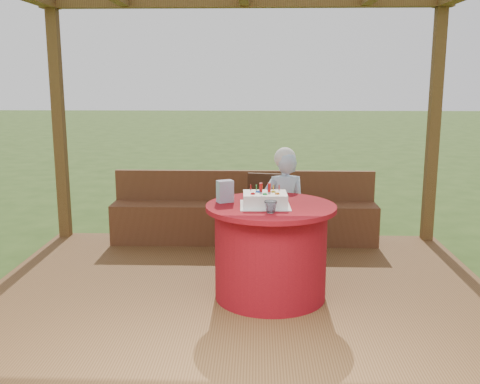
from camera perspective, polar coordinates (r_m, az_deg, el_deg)
name	(u,v)px	position (r m, az deg, el deg)	size (l,w,h in m)	color
ground	(239,312)	(4.92, -0.09, -12.08)	(60.00, 60.00, 0.00)	#2B4517
deck	(239,305)	(4.90, -0.09, -11.43)	(4.50, 4.00, 0.12)	brown
pergola	(239,20)	(4.53, -0.10, 17.06)	(4.50, 4.00, 2.72)	brown
bench	(244,219)	(6.43, 0.41, -2.76)	(3.00, 0.42, 0.80)	brown
table	(270,251)	(4.79, 3.11, -5.97)	(1.09, 1.09, 0.81)	maroon
chair	(265,212)	(5.87, 2.57, -2.04)	(0.48, 0.48, 0.86)	#351D10
elderly_woman	(284,206)	(5.55, 4.52, -1.46)	(0.44, 0.32, 1.19)	#98C0E2
birthday_cake	(265,199)	(4.65, 2.56, -0.73)	(0.42, 0.42, 0.18)	white
gift_bag	(225,191)	(4.77, -1.53, 0.07)	(0.13, 0.08, 0.19)	#C580B5
drinking_glass	(271,207)	(4.40, 3.13, -1.53)	(0.10, 0.10, 0.10)	white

